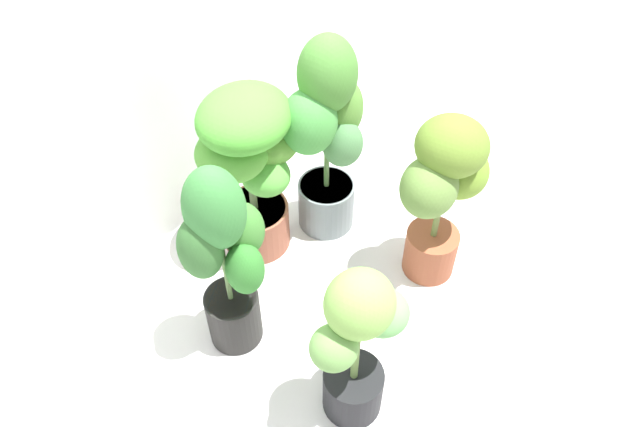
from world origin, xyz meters
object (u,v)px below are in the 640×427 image
at_px(potted_plant_back_left, 226,257).
at_px(potted_plant_front_right, 443,187).
at_px(potted_plant_back_center, 250,160).
at_px(potted_plant_front_left, 358,343).
at_px(potted_plant_back_right, 327,133).

relative_size(potted_plant_back_left, potted_plant_front_right, 1.10).
bearing_deg(potted_plant_back_center, potted_plant_front_right, -67.93).
relative_size(potted_plant_front_left, potted_plant_back_right, 0.77).
distance_m(potted_plant_front_left, potted_plant_back_left, 0.47).
bearing_deg(potted_plant_back_center, potted_plant_front_left, -119.16).
height_order(potted_plant_front_left, potted_plant_back_right, potted_plant_back_right).
xyz_separation_m(potted_plant_back_center, potted_plant_back_right, (0.23, -0.17, 0.04)).
bearing_deg(potted_plant_back_left, potted_plant_back_center, 28.53).
height_order(potted_plant_front_right, potted_plant_back_right, potted_plant_back_right).
bearing_deg(potted_plant_back_left, potted_plant_front_right, -32.94).
relative_size(potted_plant_front_left, potted_plant_front_right, 0.92).
bearing_deg(potted_plant_back_left, potted_plant_back_right, 3.82).
height_order(potted_plant_front_left, potted_plant_back_left, potted_plant_back_left).
distance_m(potted_plant_back_left, potted_plant_front_right, 0.76).
distance_m(potted_plant_front_right, potted_plant_back_right, 0.45).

